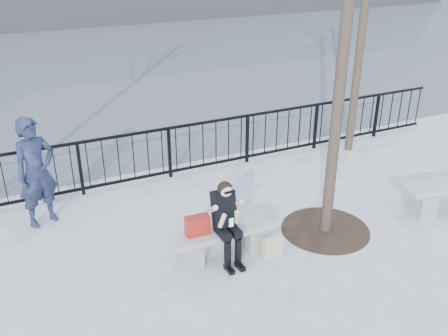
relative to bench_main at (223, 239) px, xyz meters
name	(u,v)px	position (x,y,z in m)	size (l,w,h in m)	color
ground	(223,255)	(0.00, 0.00, -0.30)	(120.00, 120.00, 0.00)	gray
street_surface	(66,59)	(0.00, 15.00, -0.30)	(60.00, 23.00, 0.01)	#474747
railing	(160,154)	(0.00, 3.00, 0.25)	(14.00, 0.06, 1.10)	black
tree_grate	(325,230)	(1.90, -0.10, -0.29)	(1.50, 1.50, 0.02)	black
bench_main	(223,239)	(0.00, 0.00, 0.00)	(1.65, 0.46, 0.49)	slate
bench_second	(447,192)	(4.37, -0.40, 0.02)	(1.75, 0.49, 0.52)	slate
seated_woman	(227,223)	(0.00, -0.16, 0.37)	(0.50, 0.64, 1.34)	black
handbag	(197,225)	(-0.41, 0.02, 0.34)	(0.37, 0.17, 0.30)	maroon
shopping_bag	(272,246)	(0.71, -0.34, -0.14)	(0.34, 0.13, 0.32)	beige
standing_man	(36,172)	(-2.42, 2.24, 0.67)	(0.71, 0.47, 1.95)	black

